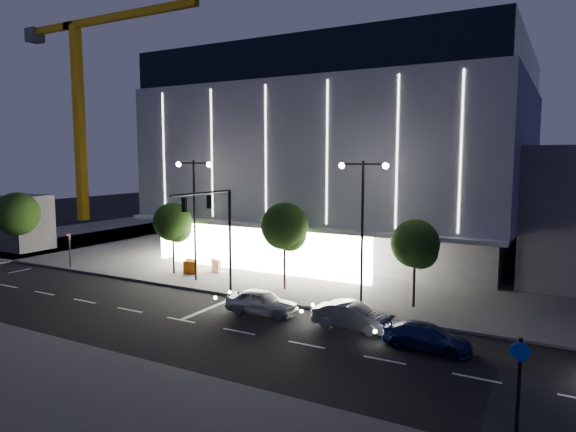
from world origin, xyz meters
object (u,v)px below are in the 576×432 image
at_px(cycle_sign_pole, 518,394).
at_px(ped_signal_far, 69,247).
at_px(traffic_mast, 217,222).
at_px(tower_crane, 82,78).
at_px(street_lamp_east, 362,211).
at_px(barrier_c, 190,267).
at_px(tree_mid, 285,229).
at_px(barrier_b, 216,266).
at_px(tree_left, 173,224).
at_px(car_lead, 262,302).
at_px(barrier_a, 192,265).
at_px(tree_right, 416,246).
at_px(street_lamp_west, 194,202).
at_px(car_second, 353,316).
at_px(car_third, 427,337).

bearing_deg(cycle_sign_pole, ped_signal_far, 161.06).
height_order(traffic_mast, tower_crane, tower_crane).
bearing_deg(street_lamp_east, barrier_c, 174.46).
xyz_separation_m(tree_mid, barrier_b, (-7.39, 1.95, -3.68)).
bearing_deg(tree_left, tower_crane, 149.02).
height_order(tree_left, car_lead, tree_left).
distance_m(tree_mid, barrier_b, 8.49).
xyz_separation_m(barrier_a, barrier_c, (0.40, -0.64, 0.00)).
bearing_deg(tree_right, street_lamp_west, -176.36).
height_order(tower_crane, tree_mid, tower_crane).
relative_size(street_lamp_west, tree_left, 1.57).
relative_size(barrier_a, barrier_b, 1.00).
xyz_separation_m(tower_crane, barrier_c, (36.21, -20.57, -19.86)).
distance_m(traffic_mast, tree_left, 7.95).
relative_size(tower_crane, tree_mid, 5.20).
bearing_deg(tree_right, barrier_a, 176.68).
xyz_separation_m(street_lamp_east, barrier_c, (-14.71, 1.43, -5.31)).
relative_size(tree_mid, barrier_c, 5.59).
distance_m(ped_signal_far, car_lead, 20.71).
bearing_deg(tree_mid, cycle_sign_pole, -42.29).
height_order(street_lamp_west, car_second, street_lamp_west).
xyz_separation_m(traffic_mast, street_lamp_east, (9.00, 2.66, 0.93)).
bearing_deg(tree_mid, tower_crane, 154.98).
relative_size(street_lamp_west, street_lamp_east, 1.00).
distance_m(street_lamp_east, barrier_a, 16.15).
relative_size(tower_crane, barrier_c, 29.09).
bearing_deg(tree_mid, barrier_b, 165.18).
height_order(ped_signal_far, barrier_a, ped_signal_far).
bearing_deg(barrier_a, cycle_sign_pole, -19.79).
relative_size(cycle_sign_pole, barrier_b, 3.64).
bearing_deg(car_lead, barrier_b, 45.81).
xyz_separation_m(car_second, barrier_c, (-15.83, 5.63, -0.06)).
bearing_deg(street_lamp_west, tower_crane, 149.88).
relative_size(street_lamp_east, barrier_c, 8.18).
distance_m(cycle_sign_pole, car_second, 12.95).
bearing_deg(tree_mid, car_second, -36.38).
xyz_separation_m(tower_crane, tree_left, (34.95, -20.98, -16.47)).
bearing_deg(street_lamp_east, car_third, -44.37).
height_order(street_lamp_east, car_lead, street_lamp_east).
xyz_separation_m(street_lamp_west, street_lamp_east, (13.00, 0.00, 0.00)).
height_order(street_lamp_west, ped_signal_far, street_lamp_west).
bearing_deg(cycle_sign_pole, barrier_a, 148.18).
xyz_separation_m(ped_signal_far, car_lead, (20.48, -2.86, -1.15)).
relative_size(tree_right, car_lead, 1.27).
distance_m(tower_crane, tree_left, 43.96).
distance_m(ped_signal_far, barrier_c, 10.77).
height_order(ped_signal_far, tree_left, tree_left).
bearing_deg(car_second, barrier_b, 64.69).
height_order(barrier_b, barrier_c, same).
bearing_deg(street_lamp_east, tree_left, 176.35).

